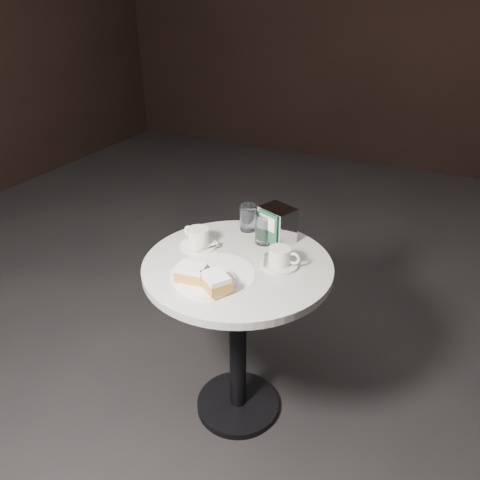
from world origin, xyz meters
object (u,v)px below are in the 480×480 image
(coffee_cup_left, at_px, (198,239))
(coffee_cup_right, at_px, (280,258))
(beignet_plate, at_px, (205,279))
(napkin_dispenser, at_px, (277,225))
(water_glass_right, at_px, (265,229))
(cafe_table, at_px, (238,306))
(water_glass_left, at_px, (248,218))

(coffee_cup_left, height_order, coffee_cup_right, coffee_cup_left)
(beignet_plate, height_order, coffee_cup_right, coffee_cup_right)
(coffee_cup_left, xyz_separation_m, napkin_dispenser, (0.26, 0.17, 0.04))
(beignet_plate, relative_size, water_glass_right, 1.87)
(cafe_table, height_order, napkin_dispenser, napkin_dispenser)
(water_glass_left, bearing_deg, water_glass_right, -33.73)
(coffee_cup_right, bearing_deg, coffee_cup_left, 175.00)
(cafe_table, height_order, water_glass_left, water_glass_left)
(beignet_plate, height_order, napkin_dispenser, napkin_dispenser)
(coffee_cup_right, bearing_deg, water_glass_right, 125.33)
(water_glass_left, distance_m, napkin_dispenser, 0.15)
(beignet_plate, distance_m, water_glass_right, 0.37)
(coffee_cup_left, relative_size, coffee_cup_right, 1.21)
(coffee_cup_left, distance_m, water_glass_left, 0.24)
(napkin_dispenser, bearing_deg, water_glass_right, -125.18)
(water_glass_left, distance_m, water_glass_right, 0.13)
(coffee_cup_left, bearing_deg, cafe_table, 5.90)
(coffee_cup_left, bearing_deg, beignet_plate, -35.73)
(water_glass_right, xyz_separation_m, napkin_dispenser, (0.04, 0.03, 0.01))
(coffee_cup_right, relative_size, water_glass_left, 1.39)
(water_glass_left, bearing_deg, coffee_cup_left, -118.43)
(coffee_cup_left, height_order, napkin_dispenser, napkin_dispenser)
(cafe_table, bearing_deg, beignet_plate, -100.68)
(cafe_table, relative_size, water_glass_left, 6.80)
(napkin_dispenser, bearing_deg, coffee_cup_right, -42.00)
(coffee_cup_left, height_order, water_glass_right, water_glass_right)
(beignet_plate, xyz_separation_m, napkin_dispenser, (0.10, 0.39, 0.05))
(water_glass_right, relative_size, napkin_dispenser, 0.80)
(cafe_table, xyz_separation_m, napkin_dispenser, (0.07, 0.21, 0.27))
(beignet_plate, height_order, coffee_cup_left, coffee_cup_left)
(cafe_table, bearing_deg, coffee_cup_left, 166.83)
(cafe_table, relative_size, beignet_plate, 3.23)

